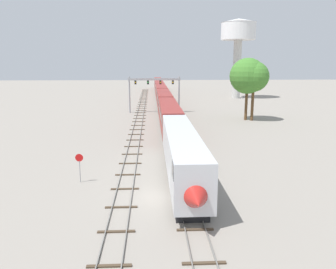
# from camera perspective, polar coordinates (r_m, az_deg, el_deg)

# --- Properties ---
(ground_plane) EXTENTS (400.00, 400.00, 0.00)m
(ground_plane) POSITION_cam_1_polar(r_m,az_deg,el_deg) (29.64, -0.78, -10.64)
(ground_plane) COLOR gray
(track_main) EXTENTS (2.60, 200.00, 0.16)m
(track_main) POSITION_cam_1_polar(r_m,az_deg,el_deg) (88.10, -0.92, 4.72)
(track_main) COLOR slate
(track_main) RESTS_ON ground
(track_near) EXTENTS (2.60, 160.00, 0.16)m
(track_near) POSITION_cam_1_polar(r_m,az_deg,el_deg) (68.31, -4.96, 2.50)
(track_near) COLOR slate
(track_near) RESTS_ON ground
(passenger_train) EXTENTS (3.04, 137.39, 4.80)m
(passenger_train) POSITION_cam_1_polar(r_m,az_deg,el_deg) (90.34, -0.98, 6.53)
(passenger_train) COLOR silver
(passenger_train) RESTS_ON ground
(signal_gantry) EXTENTS (12.10, 0.49, 8.33)m
(signal_gantry) POSITION_cam_1_polar(r_m,az_deg,el_deg) (77.99, -2.36, 8.19)
(signal_gantry) COLOR #999BA0
(signal_gantry) RESTS_ON ground
(water_tower) EXTENTS (11.15, 11.15, 25.07)m
(water_tower) POSITION_cam_1_polar(r_m,az_deg,el_deg) (112.77, 11.91, 16.30)
(water_tower) COLOR beige
(water_tower) RESTS_ON ground
(stop_sign) EXTENTS (0.76, 0.08, 2.88)m
(stop_sign) POSITION_cam_1_polar(r_m,az_deg,el_deg) (33.62, -14.87, -4.87)
(stop_sign) COLOR gray
(stop_sign) RESTS_ON ground
(trackside_tree_left) EXTENTS (7.13, 7.13, 12.44)m
(trackside_tree_left) POSITION_cam_1_polar(r_m,az_deg,el_deg) (69.41, 13.42, 9.67)
(trackside_tree_left) COLOR brown
(trackside_tree_left) RESTS_ON ground
(trackside_tree_mid) EXTENTS (5.96, 5.96, 11.76)m
(trackside_tree_mid) POSITION_cam_1_polar(r_m,az_deg,el_deg) (68.98, 14.45, 9.50)
(trackside_tree_mid) COLOR brown
(trackside_tree_mid) RESTS_ON ground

